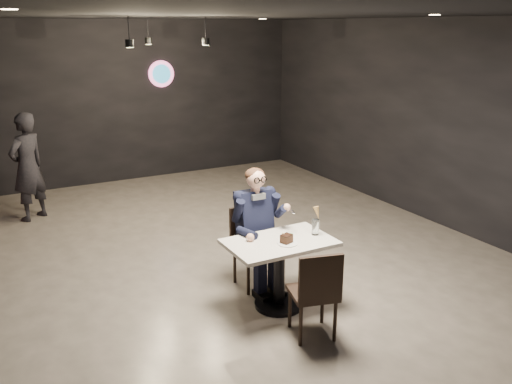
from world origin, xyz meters
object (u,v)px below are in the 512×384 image
main_table (279,274)px  chair_near (313,291)px  seated_man (255,227)px  sundae_glass (315,227)px  passerby (28,167)px  chair_far (255,248)px

main_table → chair_near: 0.63m
main_table → seated_man: size_ratio=0.76×
sundae_glass → passerby: passerby is taller
seated_man → sundae_glass: 0.72m
main_table → chair_far: (-0.00, 0.55, 0.09)m
chair_far → sundae_glass: size_ratio=5.42×
chair_near → sundae_glass: same height
seated_man → chair_near: bearing=-90.0°
chair_far → passerby: 4.15m
passerby → seated_man: bearing=82.2°
sundae_glass → chair_near: bearing=-125.3°
chair_near → seated_man: (0.00, 1.17, 0.26)m
main_table → seated_man: (0.00, 0.55, 0.34)m
seated_man → sundae_glass: bearing=-53.6°
seated_man → sundae_glass: (0.42, -0.58, 0.11)m
main_table → sundae_glass: size_ratio=6.48×
chair_near → main_table: bearing=104.6°
main_table → chair_far: 0.56m
seated_man → passerby: 4.13m
chair_far → seated_man: bearing=0.0°
main_table → passerby: bearing=115.1°
main_table → passerby: 4.64m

